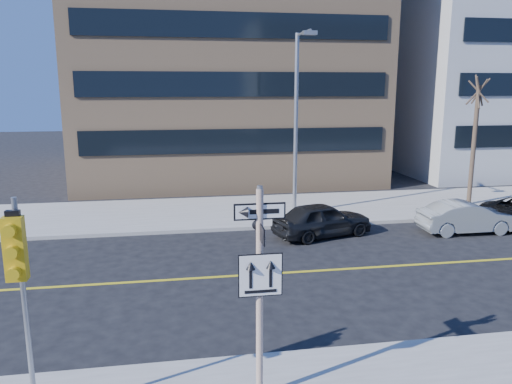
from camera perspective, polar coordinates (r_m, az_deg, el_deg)
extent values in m
plane|color=black|center=(12.40, -1.67, -16.38)|extent=(120.00, 120.00, 0.00)
cylinder|color=silver|center=(9.23, 0.41, -11.90)|extent=(0.13, 0.13, 4.00)
cylinder|color=gray|center=(8.61, 0.44, 0.54)|extent=(0.10, 0.10, 0.06)
cube|color=black|center=(8.71, 0.43, -2.23)|extent=(0.92, 0.03, 0.30)
cube|color=black|center=(8.80, 0.43, -4.44)|extent=(0.03, 0.92, 0.30)
cube|color=white|center=(8.98, 0.51, -9.49)|extent=(0.80, 0.03, 0.80)
cylinder|color=gray|center=(9.46, -24.83, -12.46)|extent=(0.09, 0.09, 4.00)
cube|color=gold|center=(8.87, -25.84, -5.87)|extent=(0.32, 0.22, 1.05)
sphere|color=#8C0705|center=(8.67, -26.26, -3.90)|extent=(0.17, 0.17, 0.17)
sphere|color=black|center=(8.76, -26.05, -6.11)|extent=(0.17, 0.17, 0.17)
sphere|color=black|center=(8.87, -25.84, -8.26)|extent=(0.17, 0.17, 0.17)
imported|color=black|center=(20.09, 7.58, -3.13)|extent=(2.68, 4.33, 1.38)
imported|color=gray|center=(22.18, 22.97, -2.67)|extent=(1.46, 3.95, 1.29)
cylinder|color=gray|center=(22.55, 4.57, 7.52)|extent=(0.18, 0.18, 8.00)
cylinder|color=gray|center=(21.63, 5.42, 17.66)|extent=(0.10, 2.20, 0.10)
cube|color=gray|center=(20.66, 6.16, 17.64)|extent=(0.55, 0.30, 0.16)
cylinder|color=#352B1F|center=(26.57, 23.62, 4.84)|extent=(0.22, 0.22, 5.80)
cube|color=tan|center=(36.12, -4.15, 16.88)|extent=(18.00, 18.00, 18.00)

